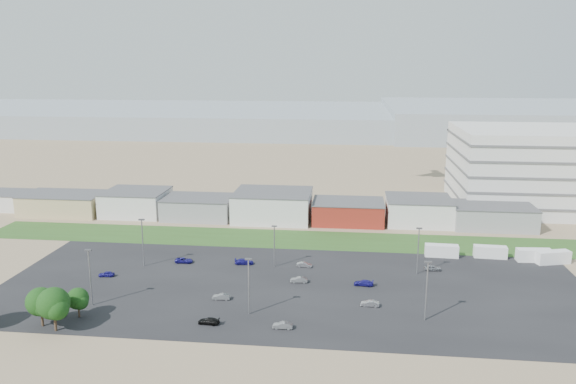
# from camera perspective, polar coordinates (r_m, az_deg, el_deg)

# --- Properties ---
(ground) EXTENTS (700.00, 700.00, 0.00)m
(ground) POSITION_cam_1_polar(r_m,az_deg,el_deg) (98.84, -3.89, -13.90)
(ground) COLOR #8D7759
(ground) RESTS_ON ground
(parking_lot) EXTENTS (120.00, 50.00, 0.01)m
(parking_lot) POSITION_cam_1_polar(r_m,az_deg,el_deg) (116.19, 0.36, -9.64)
(parking_lot) COLOR black
(parking_lot) RESTS_ON ground
(grass_strip) EXTENTS (160.00, 16.00, 0.02)m
(grass_strip) POSITION_cam_1_polar(r_m,az_deg,el_deg) (146.61, -0.25, -4.79)
(grass_strip) COLOR #2C4E1D
(grass_strip) RESTS_ON ground
(hills_backdrop) EXTENTS (700.00, 200.00, 9.00)m
(hills_backdrop) POSITION_cam_1_polar(r_m,az_deg,el_deg) (404.41, 9.88, 6.99)
(hills_backdrop) COLOR gray
(hills_backdrop) RESTS_ON ground
(building_row) EXTENTS (170.00, 20.00, 8.00)m
(building_row) POSITION_cam_1_polar(r_m,az_deg,el_deg) (166.24, -5.31, -1.29)
(building_row) COLOR silver
(building_row) RESTS_ON ground
(box_trailer_a) EXTENTS (7.79, 2.77, 2.88)m
(box_trailer_a) POSITION_cam_1_polar(r_m,az_deg,el_deg) (138.09, 15.33, -5.77)
(box_trailer_a) COLOR silver
(box_trailer_a) RESTS_ON ground
(box_trailer_b) EXTENTS (7.60, 2.78, 2.80)m
(box_trailer_b) POSITION_cam_1_polar(r_m,az_deg,el_deg) (140.82, 19.85, -5.74)
(box_trailer_b) COLOR silver
(box_trailer_b) RESTS_ON ground
(box_trailer_c) EXTENTS (7.95, 2.99, 2.92)m
(box_trailer_c) POSITION_cam_1_polar(r_m,az_deg,el_deg) (142.01, 23.71, -5.89)
(box_trailer_c) COLOR silver
(box_trailer_c) RESTS_ON ground
(box_trailer_d) EXTENTS (8.16, 4.43, 2.92)m
(box_trailer_d) POSITION_cam_1_polar(r_m,az_deg,el_deg) (142.35, 25.31, -6.01)
(box_trailer_d) COLOR silver
(box_trailer_d) RESTS_ON ground
(tree_mid) EXTENTS (5.31, 5.31, 7.97)m
(tree_mid) POSITION_cam_1_polar(r_m,az_deg,el_deg) (107.44, -23.82, -10.43)
(tree_mid) COLOR black
(tree_mid) RESTS_ON ground
(tree_right) EXTENTS (5.87, 5.87, 8.80)m
(tree_right) POSITION_cam_1_polar(r_m,az_deg,el_deg) (104.64, -22.70, -10.71)
(tree_right) COLOR black
(tree_right) RESTS_ON ground
(tree_near) EXTENTS (4.17, 4.17, 6.26)m
(tree_near) POSITION_cam_1_polar(r_m,az_deg,el_deg) (108.90, -20.56, -10.31)
(tree_near) COLOR black
(tree_near) RESTS_ON ground
(lightpole_front_l) EXTENTS (1.29, 0.54, 10.99)m
(lightpole_front_l) POSITION_cam_1_polar(r_m,az_deg,el_deg) (112.39, -19.44, -8.20)
(lightpole_front_l) COLOR slate
(lightpole_front_l) RESTS_ON ground
(lightpole_front_m) EXTENTS (1.25, 0.52, 10.64)m
(lightpole_front_m) POSITION_cam_1_polar(r_m,az_deg,el_deg) (102.79, -4.00, -9.56)
(lightpole_front_m) COLOR slate
(lightpole_front_m) RESTS_ON ground
(lightpole_front_r) EXTENTS (1.29, 0.54, 10.99)m
(lightpole_front_r) POSITION_cam_1_polar(r_m,az_deg,el_deg) (103.09, 13.89, -9.75)
(lightpole_front_r) COLOR slate
(lightpole_front_r) RESTS_ON ground
(lightpole_back_l) EXTENTS (1.29, 0.54, 10.96)m
(lightpole_back_l) POSITION_cam_1_polar(r_m,az_deg,el_deg) (130.01, -14.53, -5.02)
(lightpole_back_l) COLOR slate
(lightpole_back_l) RESTS_ON ground
(lightpole_back_m) EXTENTS (1.12, 0.47, 9.56)m
(lightpole_back_m) POSITION_cam_1_polar(r_m,az_deg,el_deg) (125.76, -1.40, -5.54)
(lightpole_back_m) COLOR slate
(lightpole_back_m) RESTS_ON ground
(lightpole_back_r) EXTENTS (1.22, 0.51, 10.41)m
(lightpole_back_r) POSITION_cam_1_polar(r_m,az_deg,el_deg) (124.52, 13.07, -5.87)
(lightpole_back_r) COLOR slate
(lightpole_back_r) RESTS_ON ground
(parked_car_1) EXTENTS (3.52, 1.40, 1.14)m
(parked_car_1) POSITION_cam_1_polar(r_m,az_deg,el_deg) (108.54, 8.32, -11.14)
(parked_car_1) COLOR #A5A5AA
(parked_car_1) RESTS_ON ground
(parked_car_3) EXTENTS (3.95, 1.90, 1.11)m
(parked_car_3) POSITION_cam_1_polar(r_m,az_deg,el_deg) (101.71, -8.05, -12.85)
(parked_car_3) COLOR black
(parked_car_3) RESTS_ON ground
(parked_car_4) EXTENTS (3.51, 1.38, 1.14)m
(parked_car_4) POSITION_cam_1_polar(r_m,az_deg,el_deg) (111.09, -6.80, -10.51)
(parked_car_4) COLOR #595B5E
(parked_car_4) RESTS_ON ground
(parked_car_5) EXTENTS (3.45, 1.68, 1.14)m
(parked_car_5) POSITION_cam_1_polar(r_m,az_deg,el_deg) (127.57, -17.97, -7.92)
(parked_car_5) COLOR navy
(parked_car_5) RESTS_ON ground
(parked_car_6) EXTENTS (4.46, 2.26, 1.24)m
(parked_car_6) POSITION_cam_1_polar(r_m,az_deg,el_deg) (128.94, -4.47, -7.06)
(parked_car_6) COLOR navy
(parked_car_6) RESTS_ON ground
(parked_car_7) EXTENTS (3.62, 1.40, 1.18)m
(parked_car_7) POSITION_cam_1_polar(r_m,az_deg,el_deg) (118.37, 1.12, -8.90)
(parked_car_7) COLOR #595B5E
(parked_car_7) RESTS_ON ground
(parked_car_8) EXTENTS (3.78, 1.83, 1.24)m
(parked_car_8) POSITION_cam_1_polar(r_m,az_deg,el_deg) (128.78, 14.47, -7.47)
(parked_car_8) COLOR #A5A5AA
(parked_car_8) RESTS_ON ground
(parked_car_9) EXTENTS (4.11, 1.95, 1.13)m
(parked_car_9) POSITION_cam_1_polar(r_m,az_deg,el_deg) (131.69, -10.53, -6.84)
(parked_car_9) COLOR navy
(parked_car_9) RESTS_ON ground
(parked_car_10) EXTENTS (4.52, 2.31, 1.26)m
(parked_car_10) POSITION_cam_1_polar(r_m,az_deg,el_deg) (111.94, -22.61, -11.24)
(parked_car_10) COLOR #595B5E
(parked_car_10) RESTS_ON ground
(parked_car_11) EXTENTS (3.42, 1.35, 1.11)m
(parked_car_11) POSITION_cam_1_polar(r_m,az_deg,el_deg) (126.86, 1.66, -7.40)
(parked_car_11) COLOR #A5A5AA
(parked_car_11) RESTS_ON ground
(parked_car_12) EXTENTS (4.16, 2.03, 1.17)m
(parked_car_12) POSITION_cam_1_polar(r_m,az_deg,el_deg) (117.79, 7.69, -9.13)
(parked_car_12) COLOR navy
(parked_car_12) RESTS_ON ground
(parked_car_13) EXTENTS (3.51, 1.25, 1.15)m
(parked_car_13) POSITION_cam_1_polar(r_m,az_deg,el_deg) (99.24, -0.55, -13.39)
(parked_car_13) COLOR #595B5E
(parked_car_13) RESTS_ON ground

